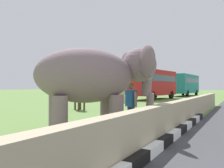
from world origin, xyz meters
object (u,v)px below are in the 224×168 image
object	(u,v)px
cow_mid	(120,94)
person_handler	(131,103)
elephant	(97,77)
bus_red	(154,82)
bus_teal	(185,83)
cow_near	(79,97)

from	to	relation	value
cow_mid	person_handler	bearing A→B (deg)	-151.04
elephant	person_handler	xyz separation A→B (m)	(1.26, -0.60, -0.90)
bus_red	bus_teal	world-z (taller)	same
bus_teal	cow_mid	bearing A→B (deg)	174.77
person_handler	cow_mid	distance (m)	13.70
elephant	cow_near	bearing A→B (deg)	41.52
person_handler	bus_teal	world-z (taller)	bus_teal
bus_red	elephant	bearing A→B (deg)	-165.65
bus_teal	bus_red	bearing A→B (deg)	174.77
cow_mid	bus_red	bearing A→B (deg)	-5.22
elephant	cow_mid	xyz separation A→B (m)	(13.25, 6.03, -0.95)
elephant	person_handler	bearing A→B (deg)	-25.44
bus_red	cow_mid	xyz separation A→B (m)	(-7.61, 0.70, -1.21)
elephant	bus_red	distance (m)	21.54
bus_red	cow_mid	world-z (taller)	bus_red
cow_near	cow_mid	size ratio (longest dim) A/B	0.93
person_handler	cow_near	bearing A→B (deg)	51.62
bus_teal	cow_near	distance (m)	27.48
cow_mid	cow_near	bearing A→B (deg)	-173.24
elephant	cow_near	xyz separation A→B (m)	(5.82, 5.15, -0.95)
elephant	cow_near	size ratio (longest dim) A/B	2.23
person_handler	bus_teal	xyz separation A→B (m)	(31.99, 4.80, 1.16)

